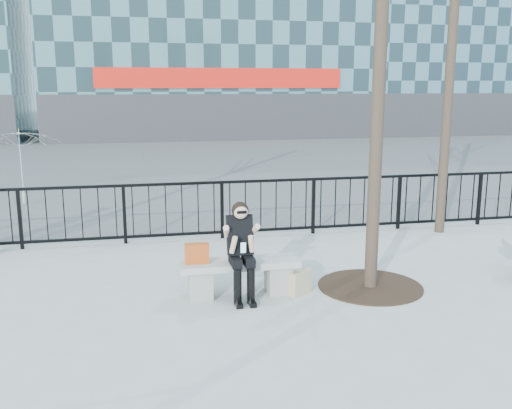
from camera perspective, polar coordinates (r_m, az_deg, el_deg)
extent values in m
plane|color=#969792|center=(8.06, -1.65, -8.95)|extent=(120.00, 120.00, 0.00)
cube|color=#474747|center=(22.64, -8.35, 4.50)|extent=(60.00, 23.00, 0.01)
cube|color=black|center=(10.65, -4.52, 2.19)|extent=(14.00, 0.05, 0.05)
cube|color=black|center=(10.86, -4.44, -2.81)|extent=(14.00, 0.05, 0.05)
cube|color=#2D2D30|center=(29.74, -3.42, 8.66)|extent=(18.00, 0.08, 2.40)
cube|color=red|center=(29.64, -3.45, 12.51)|extent=(12.60, 0.12, 1.00)
cylinder|color=black|center=(8.04, 12.47, 17.92)|extent=(0.18, 0.18, 7.50)
cylinder|color=black|center=(11.60, 18.95, 14.39)|extent=(0.18, 0.18, 7.00)
cylinder|color=black|center=(8.49, 11.33, -8.02)|extent=(1.50, 1.50, 0.02)
cube|color=slate|center=(7.92, -5.61, -7.85)|extent=(0.32, 0.38, 0.40)
cube|color=slate|center=(8.10, 2.21, -7.35)|extent=(0.32, 0.38, 0.40)
cube|color=gray|center=(7.91, -1.67, -5.94)|extent=(1.65, 0.46, 0.09)
cube|color=#B04415|center=(7.80, -5.93, -4.88)|extent=(0.33, 0.17, 0.27)
cube|color=#C0B687|center=(8.04, 4.45, -7.78)|extent=(0.36, 0.30, 0.33)
imported|color=yellow|center=(14.78, -22.50, 3.44)|extent=(2.61, 2.63, 1.86)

